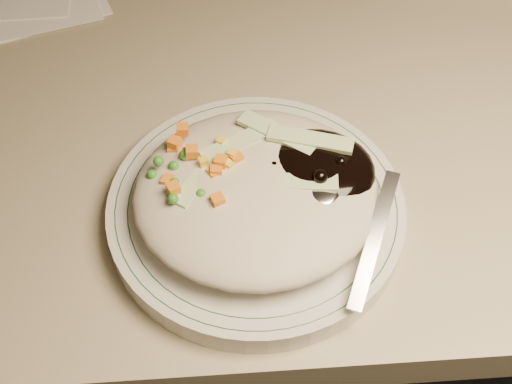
{
  "coord_description": "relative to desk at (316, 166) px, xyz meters",
  "views": [
    {
      "loc": [
        -0.11,
        0.82,
        1.22
      ],
      "look_at": [
        -0.09,
        1.16,
        0.78
      ],
      "focal_mm": 50.0,
      "sensor_mm": 36.0,
      "label": 1
    }
  ],
  "objects": [
    {
      "name": "plate_rim",
      "position": [
        -0.09,
        -0.22,
        0.22
      ],
      "size": [
        0.23,
        0.23,
        0.0
      ],
      "color": "#144723",
      "rests_on": "plate"
    },
    {
      "name": "plate",
      "position": [
        -0.09,
        -0.22,
        0.21
      ],
      "size": [
        0.24,
        0.24,
        0.02
      ],
      "primitive_type": "cylinder",
      "color": "silver",
      "rests_on": "desk"
    },
    {
      "name": "desk",
      "position": [
        0.0,
        0.0,
        0.0
      ],
      "size": [
        1.4,
        0.7,
        0.74
      ],
      "color": "gray",
      "rests_on": "ground"
    },
    {
      "name": "meal",
      "position": [
        -0.09,
        -0.22,
        0.24
      ],
      "size": [
        0.21,
        0.19,
        0.05
      ],
      "color": "#B4AB92",
      "rests_on": "plate"
    }
  ]
}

